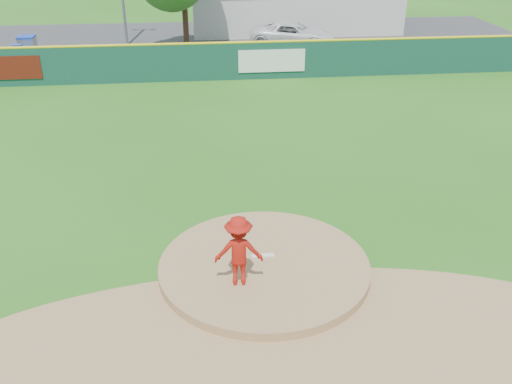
{
  "coord_description": "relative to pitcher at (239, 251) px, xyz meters",
  "views": [
    {
      "loc": [
        -1.55,
        -12.28,
        8.64
      ],
      "look_at": [
        0.0,
        2.0,
        1.3
      ],
      "focal_mm": 40.0,
      "sensor_mm": 36.0,
      "label": 1
    }
  ],
  "objects": [
    {
      "name": "infield_dirt_arc",
      "position": [
        0.72,
        -2.22,
        -1.16
      ],
      "size": [
        15.4,
        15.4,
        0.01
      ],
      "primitive_type": "cylinder",
      "color": "#9E774C",
      "rests_on": "ground"
    },
    {
      "name": "pool_building_grp",
      "position": [
        6.72,
        32.77,
        0.5
      ],
      "size": [
        15.2,
        8.2,
        3.31
      ],
      "color": "silver",
      "rests_on": "ground"
    },
    {
      "name": "pitchers_mound",
      "position": [
        0.72,
        0.78,
        -1.16
      ],
      "size": [
        5.5,
        5.5,
        0.5
      ],
      "primitive_type": "cylinder",
      "color": "#9E774C",
      "rests_on": "ground"
    },
    {
      "name": "pitcher",
      "position": [
        0.0,
        0.0,
        0.0
      ],
      "size": [
        1.22,
        0.75,
        1.82
      ],
      "primitive_type": "imported",
      "rotation": [
        0.0,
        0.0,
        3.08
      ],
      "color": "#AD170E",
      "rests_on": "pitchers_mound"
    },
    {
      "name": "fence_banners",
      "position": [
        -3.62,
        18.7,
        -0.16
      ],
      "size": [
        17.45,
        0.04,
        1.2
      ],
      "color": "#5A170C",
      "rests_on": "ground"
    },
    {
      "name": "pitching_rubber",
      "position": [
        0.72,
        1.08,
        -0.89
      ],
      "size": [
        0.6,
        0.15,
        0.04
      ],
      "primitive_type": "cube",
      "color": "white",
      "rests_on": "pitchers_mound"
    },
    {
      "name": "playground_slide",
      "position": [
        -10.76,
        24.12,
        -0.4
      ],
      "size": [
        0.97,
        2.73,
        1.51
      ],
      "color": "#173AC4",
      "rests_on": "ground"
    },
    {
      "name": "van",
      "position": [
        5.72,
        26.38,
        -0.38
      ],
      "size": [
        6.0,
        4.09,
        1.52
      ],
      "primitive_type": "imported",
      "rotation": [
        0.0,
        0.0,
        1.26
      ],
      "color": "white",
      "rests_on": "parking_lot"
    },
    {
      "name": "outfield_fence",
      "position": [
        0.72,
        18.78,
        -0.07
      ],
      "size": [
        40.0,
        0.14,
        2.07
      ],
      "color": "#144235",
      "rests_on": "ground"
    },
    {
      "name": "parking_lot",
      "position": [
        0.72,
        27.78,
        -1.15
      ],
      "size": [
        44.0,
        16.0,
        0.02
      ],
      "primitive_type": "cube",
      "color": "#38383A",
      "rests_on": "ground"
    },
    {
      "name": "ground",
      "position": [
        0.72,
        0.78,
        -1.16
      ],
      "size": [
        120.0,
        120.0,
        0.0
      ],
      "primitive_type": "plane",
      "color": "#286B19",
      "rests_on": "ground"
    }
  ]
}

